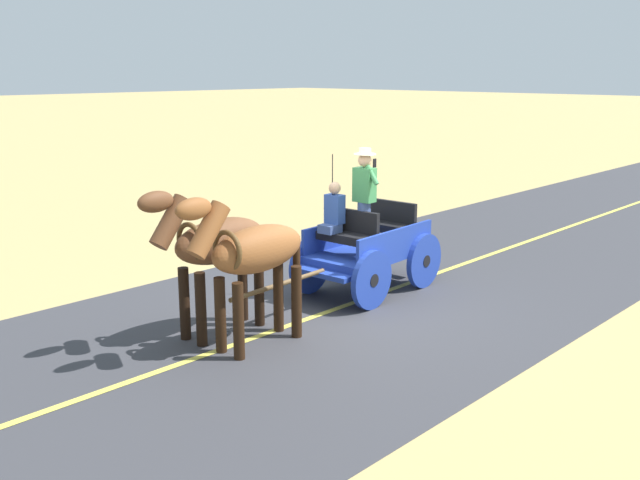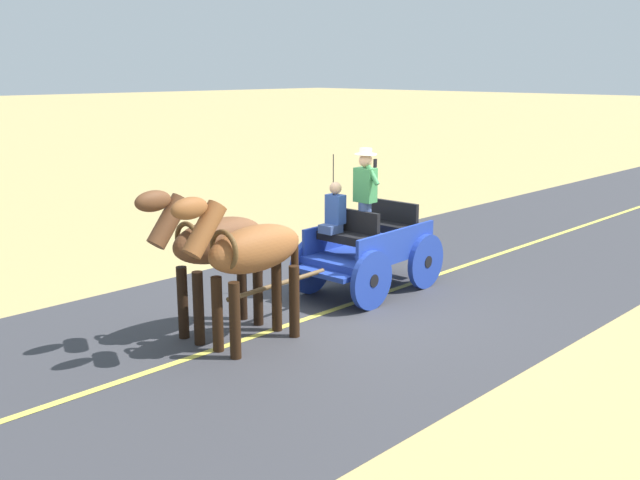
# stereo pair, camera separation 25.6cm
# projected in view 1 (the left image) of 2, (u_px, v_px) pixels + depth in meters

# --- Properties ---
(ground_plane) EXTENTS (200.00, 200.00, 0.00)m
(ground_plane) POSITION_uv_depth(u_px,v_px,m) (346.00, 306.00, 11.63)
(ground_plane) COLOR tan
(road_surface) EXTENTS (6.73, 160.00, 0.01)m
(road_surface) POSITION_uv_depth(u_px,v_px,m) (346.00, 306.00, 11.63)
(road_surface) COLOR #38383D
(road_surface) RESTS_ON ground
(road_centre_stripe) EXTENTS (0.12, 160.00, 0.00)m
(road_centre_stripe) POSITION_uv_depth(u_px,v_px,m) (346.00, 305.00, 11.63)
(road_centre_stripe) COLOR #DBCC4C
(road_centre_stripe) RESTS_ON road_surface
(horse_drawn_carriage) EXTENTS (1.53, 4.51, 2.50)m
(horse_drawn_carriage) POSITION_uv_depth(u_px,v_px,m) (365.00, 245.00, 12.22)
(horse_drawn_carriage) COLOR #1E3899
(horse_drawn_carriage) RESTS_ON ground
(horse_near_side) EXTENTS (0.59, 2.13, 2.21)m
(horse_near_side) POSITION_uv_depth(u_px,v_px,m) (252.00, 254.00, 9.62)
(horse_near_side) COLOR brown
(horse_near_side) RESTS_ON ground
(horse_off_side) EXTENTS (0.59, 2.13, 2.21)m
(horse_off_side) POSITION_uv_depth(u_px,v_px,m) (215.00, 245.00, 10.09)
(horse_off_side) COLOR brown
(horse_off_side) RESTS_ON ground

